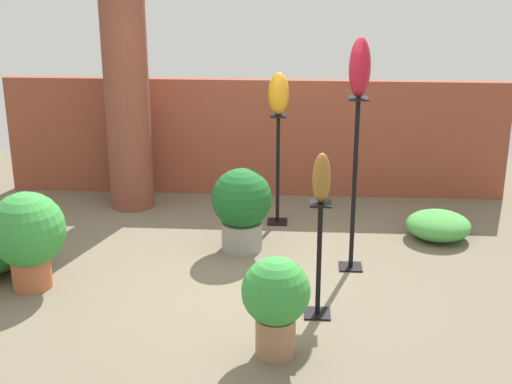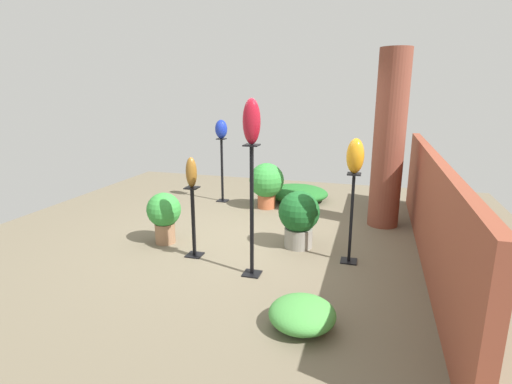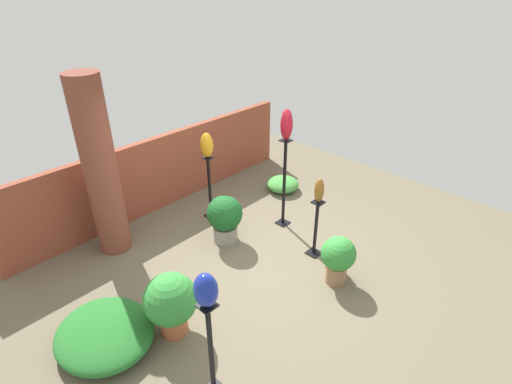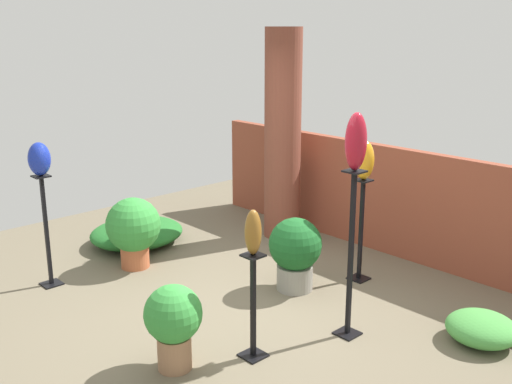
{
  "view_description": "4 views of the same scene",
  "coord_description": "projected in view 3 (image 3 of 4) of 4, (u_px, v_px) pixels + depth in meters",
  "views": [
    {
      "loc": [
        0.51,
        -5.39,
        2.66
      ],
      "look_at": [
        0.16,
        0.15,
        0.76
      ],
      "focal_mm": 50.0,
      "sensor_mm": 36.0,
      "label": 1
    },
    {
      "loc": [
        5.05,
        1.64,
        2.09
      ],
      "look_at": [
        0.02,
        0.14,
        0.73
      ],
      "focal_mm": 28.0,
      "sensor_mm": 36.0,
      "label": 2
    },
    {
      "loc": [
        -3.44,
        -3.17,
        3.8
      ],
      "look_at": [
        0.2,
        0.26,
        0.98
      ],
      "focal_mm": 28.0,
      "sensor_mm": 36.0,
      "label": 3
    },
    {
      "loc": [
        3.96,
        -3.54,
        2.67
      ],
      "look_at": [
        -0.15,
        0.32,
        1.11
      ],
      "focal_mm": 42.0,
      "sensor_mm": 36.0,
      "label": 4
    }
  ],
  "objects": [
    {
      "name": "foliage_bed_west",
      "position": [
        283.0,
        184.0,
        7.73
      ],
      "size": [
        0.62,
        0.61,
        0.26
      ],
      "primitive_type": "ellipsoid",
      "color": "#479942",
      "rests_on": "ground"
    },
    {
      "name": "pedestal_cobalt",
      "position": [
        211.0,
        354.0,
        3.84
      ],
      "size": [
        0.2,
        0.2,
        1.21
      ],
      "color": "black",
      "rests_on": "ground"
    },
    {
      "name": "potted_plant_near_pillar",
      "position": [
        225.0,
        217.0,
        6.17
      ],
      "size": [
        0.55,
        0.55,
        0.78
      ],
      "color": "gray",
      "rests_on": "ground"
    },
    {
      "name": "pedestal_amber",
      "position": [
        210.0,
        190.0,
        6.74
      ],
      "size": [
        0.2,
        0.2,
        1.13
      ],
      "color": "black",
      "rests_on": "ground"
    },
    {
      "name": "pedestal_bronze",
      "position": [
        316.0,
        231.0,
        5.87
      ],
      "size": [
        0.2,
        0.2,
        0.91
      ],
      "color": "black",
      "rests_on": "ground"
    },
    {
      "name": "brick_pillar",
      "position": [
        101.0,
        169.0,
        5.57
      ],
      "size": [
        0.47,
        0.47,
        2.67
      ],
      "primitive_type": "cylinder",
      "color": "brown",
      "rests_on": "ground"
    },
    {
      "name": "art_vase_ruby",
      "position": [
        287.0,
        125.0,
        5.93
      ],
      "size": [
        0.18,
        0.19,
        0.49
      ],
      "primitive_type": "ellipsoid",
      "color": "maroon",
      "rests_on": "pedestal_ruby"
    },
    {
      "name": "potted_plant_mid_right",
      "position": [
        338.0,
        257.0,
        5.33
      ],
      "size": [
        0.47,
        0.47,
        0.72
      ],
      "color": "#936B4C",
      "rests_on": "ground"
    },
    {
      "name": "potted_plant_back_center",
      "position": [
        171.0,
        302.0,
        4.55
      ],
      "size": [
        0.62,
        0.62,
        0.82
      ],
      "color": "#B25B38",
      "rests_on": "ground"
    },
    {
      "name": "foliage_bed_east",
      "position": [
        105.0,
        334.0,
        4.56
      ],
      "size": [
        1.08,
        1.19,
        0.29
      ],
      "primitive_type": "ellipsoid",
      "color": "#236B28",
      "rests_on": "ground"
    },
    {
      "name": "art_vase_amber",
      "position": [
        207.0,
        145.0,
        6.33
      ],
      "size": [
        0.2,
        0.21,
        0.41
      ],
      "primitive_type": "ellipsoid",
      "color": "orange",
      "rests_on": "pedestal_amber"
    },
    {
      "name": "brick_wall_back",
      "position": [
        162.0,
        172.0,
        7.03
      ],
      "size": [
        5.6,
        0.12,
        1.31
      ],
      "primitive_type": "cube",
      "color": "brown",
      "rests_on": "ground"
    },
    {
      "name": "art_vase_cobalt",
      "position": [
        206.0,
        290.0,
        3.43
      ],
      "size": [
        0.21,
        0.23,
        0.34
      ],
      "primitive_type": "ellipsoid",
      "color": "#192D9E",
      "rests_on": "pedestal_cobalt"
    },
    {
      "name": "art_vase_bronze",
      "position": [
        319.0,
        190.0,
        5.54
      ],
      "size": [
        0.13,
        0.14,
        0.38
      ],
      "primitive_type": "ellipsoid",
      "color": "brown",
      "rests_on": "pedestal_bronze"
    },
    {
      "name": "pedestal_ruby",
      "position": [
        284.0,
        187.0,
        6.45
      ],
      "size": [
        0.2,
        0.2,
        1.52
      ],
      "color": "black",
      "rests_on": "ground"
    },
    {
      "name": "ground_plane",
      "position": [
        260.0,
        260.0,
        5.94
      ],
      "size": [
        8.0,
        8.0,
        0.0
      ],
      "primitive_type": "plane",
      "color": "#6B604C"
    }
  ]
}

